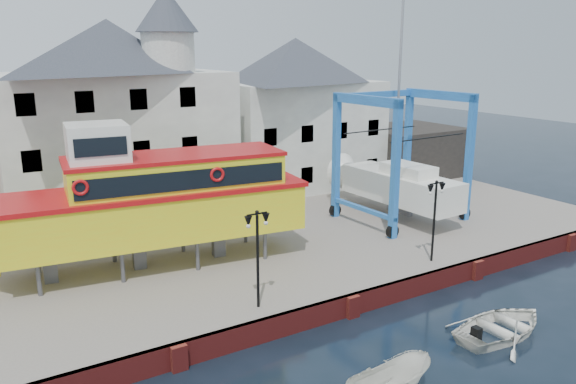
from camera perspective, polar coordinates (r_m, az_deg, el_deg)
ground at (r=25.47m, az=6.46°, el=-12.46°), size 140.00×140.00×0.00m
hardstanding at (r=33.91m, az=-4.99°, el=-4.51°), size 44.00×22.00×1.00m
quay_wall at (r=25.33m, az=6.35°, el=-11.36°), size 44.00×0.47×1.00m
building_white_main at (r=37.58m, az=-17.09°, el=7.49°), size 14.00×8.30×14.00m
building_white_right at (r=43.74m, az=0.75°, el=8.04°), size 12.00×8.00×11.20m
shed_dark at (r=48.80m, az=12.02°, el=4.13°), size 8.00×7.00×4.00m
lamp_post_left at (r=22.74m, az=-3.13°, el=-4.34°), size 1.12×0.32×4.20m
lamp_post_right at (r=28.64m, az=14.75°, el=-0.83°), size 1.12×0.32×4.20m
tour_boat at (r=27.68m, az=-15.15°, el=-0.93°), size 16.84×5.84×7.18m
travel_lift at (r=36.37m, az=10.38°, el=1.55°), size 7.31×10.11×15.10m
motorboat_b at (r=25.52m, az=20.89°, el=-13.34°), size 4.84×3.55×0.97m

